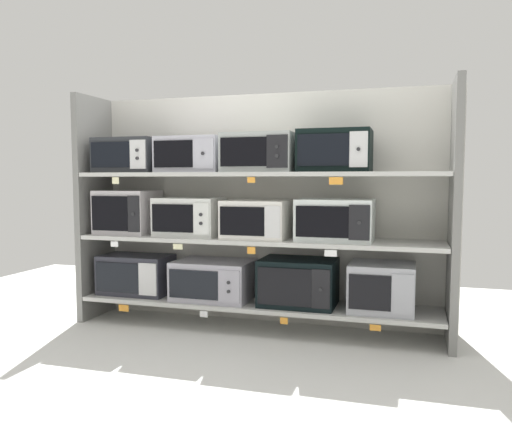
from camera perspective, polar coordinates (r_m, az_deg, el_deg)
The scene contains 30 objects.
ground at distance 3.02m, azimuth -5.75°, elevation -16.65°, with size 6.63×6.00×0.02m, color silver.
back_panel at distance 4.00m, azimuth 1.06°, elevation 1.67°, with size 2.83×0.04×1.74m, color beige.
upright_left at distance 4.34m, azimuth -17.25°, elevation 1.71°, with size 0.05×0.47×1.74m, color slate.
upright_right at distance 3.60m, azimuth 20.91°, elevation 0.98°, with size 0.05×0.47×1.74m, color slate.
shelf_0 at distance 3.86m, azimuth -0.00°, elevation -8.73°, with size 2.63×0.47×0.03m, color beige.
microwave_0 at distance 4.20m, azimuth -13.00°, elevation -5.39°, with size 0.54×0.33×0.30m.
microwave_1 at distance 3.92m, azimuth -4.65°, elevation -6.12°, with size 0.57×0.43×0.29m.
microwave_2 at distance 3.73m, azimuth 4.67°, elevation -6.36°, with size 0.53×0.40×0.33m.
microwave_3 at distance 3.66m, azimuth 13.61°, elevation -6.75°, with size 0.43×0.40×0.33m.
price_tag_0 at distance 4.03m, azimuth -14.29°, elevation -8.92°, with size 0.08×0.00×0.05m, color orange.
price_tag_1 at distance 3.75m, azimuth -5.75°, elevation -9.80°, with size 0.06×0.00×0.04m, color white.
price_tag_2 at distance 3.57m, azimuth 3.08°, elevation -10.54°, with size 0.05×0.00×0.04m, color orange.
price_tag_3 at distance 3.49m, azimuth 12.94°, elevation -11.02°, with size 0.07×0.00×0.04m, color orange.
shelf_1 at distance 3.77m, azimuth -0.00°, elevation -1.74°, with size 2.63×0.47×0.03m, color beige.
microwave_4 at distance 4.17m, azimuth -13.84°, elevation 1.29°, with size 0.42×0.39×0.34m.
microwave_5 at distance 3.93m, azimuth -7.30°, elevation 0.80°, with size 0.47×0.36×0.28m.
microwave_6 at distance 3.75m, azimuth 0.21°, elevation 0.54°, with size 0.46×0.43×0.27m.
microwave_7 at distance 3.63m, azimuth 8.69°, elevation 0.45°, with size 0.52×0.38×0.29m.
price_tag_4 at distance 3.98m, azimuth -15.25°, elevation -2.14°, with size 0.06×0.00×0.04m, color white.
price_tag_5 at distance 3.74m, azimuth -8.56°, elevation -2.47°, with size 0.07×0.00×0.04m, color beige.
price_tag_6 at distance 3.54m, azimuth -0.52°, elevation -2.91°, with size 0.06×0.00×0.05m, color orange.
price_tag_7 at distance 3.42m, azimuth 8.18°, elevation -3.19°, with size 0.08×0.00×0.04m, color white.
shelf_2 at distance 3.75m, azimuth -0.00°, elevation 5.45°, with size 2.63×0.47×0.03m, color beige.
microwave_8 at distance 4.15m, azimuth -13.62°, elevation 7.29°, with size 0.48×0.38×0.26m.
microwave_9 at distance 3.92m, azimuth -7.01°, elevation 7.54°, with size 0.49×0.35×0.26m.
microwave_10 at distance 3.74m, azimuth 0.51°, elevation 7.79°, with size 0.50×0.40×0.27m.
microwave_11 at distance 3.62m, azimuth 8.64°, elevation 7.92°, with size 0.49×0.35×0.29m.
price_tag_8 at distance 3.94m, azimuth -15.13°, elevation 4.61°, with size 0.05×0.00×0.05m, color beige.
price_tag_9 at distance 3.50m, azimuth -0.52°, elevation 4.84°, with size 0.05×0.00×0.04m, color orange.
price_tag_10 at distance 3.38m, azimuth 8.76°, elevation 4.70°, with size 0.09×0.00×0.05m, color orange.
Camera 1 is at (1.08, -3.58, 1.10)m, focal length 36.52 mm.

